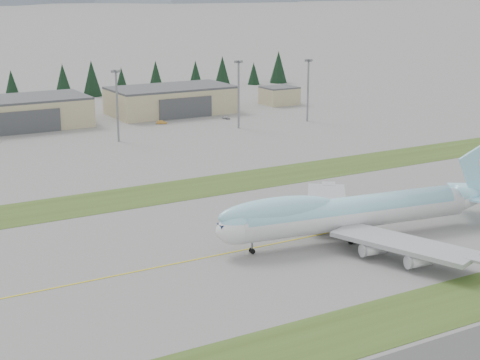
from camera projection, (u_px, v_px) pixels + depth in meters
ground at (282, 242)px, 146.56m from camera, size 7000.00×7000.00×0.00m
grass_strip_near at (415, 314)px, 114.72m from camera, size 400.00×14.00×0.08m
grass_strip_far at (184, 190)px, 184.25m from camera, size 400.00×18.00×0.08m
taxiway_line_main at (282, 242)px, 146.56m from camera, size 400.00×0.40×0.02m
boeing_747_freighter at (351, 212)px, 146.99m from camera, size 66.23×56.44×17.38m
hangar_center at (19, 113)px, 263.51m from camera, size 48.00×26.60×10.80m
hangar_right at (171, 100)px, 292.42m from camera, size 48.00×26.60×10.80m
control_shed at (279, 95)px, 315.34m from camera, size 14.00×12.00×7.60m
floodlight_masts at (74, 97)px, 230.99m from camera, size 176.32×6.59×24.10m
service_vehicle_b at (162, 124)px, 271.46m from camera, size 4.04×3.00×1.27m
service_vehicle_c at (226, 119)px, 281.32m from camera, size 2.21×3.81×1.04m
conifer_belt at (38, 84)px, 325.33m from camera, size 278.61×14.78×16.57m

